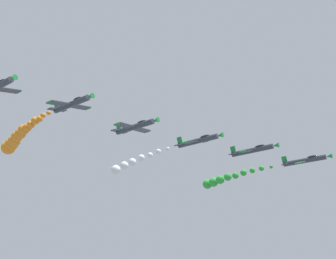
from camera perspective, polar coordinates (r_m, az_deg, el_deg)
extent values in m
cylinder|color=#333842|center=(79.07, 22.36, -4.98)|extent=(1.42, 9.00, 1.42)
cone|color=#1E8438|center=(78.32, 25.95, -4.15)|extent=(1.35, 1.20, 1.35)
cube|color=#333842|center=(79.15, 22.10, -5.11)|extent=(8.67, 1.90, 3.43)
cylinder|color=#1E8438|center=(83.67, 22.63, -4.83)|extent=(0.46, 1.40, 0.46)
cylinder|color=#1E8438|center=(74.63, 21.50, -5.42)|extent=(0.46, 1.40, 0.46)
cube|color=#333842|center=(79.88, 19.58, -5.57)|extent=(3.62, 1.20, 1.51)
cube|color=#1E8438|center=(79.87, 19.36, -4.94)|extent=(0.70, 1.10, 1.55)
ellipsoid|color=black|center=(78.74, 23.53, -4.34)|extent=(1.00, 2.20, 0.94)
sphere|color=green|center=(80.73, 17.30, -6.14)|extent=(0.80, 0.80, 0.80)
sphere|color=green|center=(81.64, 15.75, -6.45)|extent=(1.21, 1.21, 1.21)
sphere|color=green|center=(82.71, 14.28, -6.84)|extent=(1.31, 1.31, 1.31)
sphere|color=green|center=(83.77, 12.84, -7.25)|extent=(1.57, 1.57, 1.57)
sphere|color=green|center=(85.09, 11.51, -7.77)|extent=(1.62, 1.62, 1.62)
sphere|color=green|center=(86.61, 10.21, -8.02)|extent=(1.97, 1.97, 1.97)
sphere|color=green|center=(87.96, 8.95, -8.51)|extent=(2.22, 2.22, 2.22)
sphere|color=green|center=(89.73, 7.82, -8.94)|extent=(2.44, 2.44, 2.44)
sphere|color=green|center=(91.71, 6.79, -9.29)|extent=(2.57, 2.57, 2.57)
cylinder|color=#333842|center=(72.40, 14.23, -3.51)|extent=(1.38, 9.00, 1.38)
cone|color=#1E8438|center=(71.00, 18.05, -2.62)|extent=(1.32, 1.20, 1.32)
cube|color=#333842|center=(72.52, 13.95, -3.66)|extent=(8.81, 1.90, 2.99)
cylinder|color=#1E8438|center=(76.90, 15.04, -3.62)|extent=(0.45, 1.40, 0.45)
cylinder|color=#1E8438|center=(68.17, 12.72, -3.70)|extent=(0.45, 1.40, 0.45)
cube|color=#333842|center=(73.73, 11.33, -4.14)|extent=(3.67, 1.20, 1.34)
cube|color=#1E8438|center=(73.83, 11.11, -3.46)|extent=(0.62, 1.10, 1.57)
ellipsoid|color=black|center=(71.90, 15.48, -2.82)|extent=(0.98, 2.20, 0.91)
cylinder|color=#333842|center=(68.03, 5.10, -1.98)|extent=(1.41, 9.00, 1.41)
cone|color=#1E8438|center=(65.92, 8.96, -1.00)|extent=(1.34, 1.20, 1.34)
cube|color=#333842|center=(68.20, 4.83, -2.13)|extent=(8.69, 1.90, 3.36)
cylinder|color=#1E8438|center=(72.33, 6.49, -2.04)|extent=(0.46, 1.40, 0.46)
cylinder|color=#1E8438|center=(64.14, 2.96, -2.24)|extent=(0.46, 1.40, 0.46)
cube|color=#333842|center=(69.90, 2.24, -2.65)|extent=(3.63, 1.20, 1.49)
cube|color=#1E8438|center=(70.03, 2.02, -1.94)|extent=(0.69, 1.10, 1.55)
ellipsoid|color=black|center=(67.29, 6.35, -1.23)|extent=(0.99, 2.20, 0.93)
sphere|color=white|center=(71.60, -0.04, -3.34)|extent=(0.83, 0.83, 0.83)
sphere|color=white|center=(72.67, -1.68, -3.82)|extent=(1.20, 1.20, 1.20)
sphere|color=white|center=(74.08, -3.09, -4.42)|extent=(1.25, 1.25, 1.25)
sphere|color=white|center=(75.31, -4.61, -4.88)|extent=(1.57, 1.57, 1.57)
sphere|color=white|center=(76.40, -6.14, -5.59)|extent=(1.77, 1.77, 1.77)
sphere|color=white|center=(77.76, -7.52, -6.14)|extent=(1.89, 1.89, 1.89)
sphere|color=white|center=(78.96, -8.96, -6.83)|extent=(2.21, 2.21, 2.21)
cylinder|color=#333842|center=(65.28, -5.75, 0.45)|extent=(1.29, 9.00, 1.29)
cone|color=#1E8438|center=(62.40, -2.13, 1.57)|extent=(1.23, 1.20, 1.23)
cube|color=#333842|center=(65.48, -6.01, 0.28)|extent=(9.06, 1.90, 1.94)
cylinder|color=#1E8438|center=(69.02, -3.58, -0.36)|extent=(0.42, 1.40, 0.42)
cylinder|color=#1E8438|center=(62.09, -8.71, 0.99)|extent=(0.42, 1.40, 0.42)
cube|color=#333842|center=(67.73, -8.36, -0.32)|extent=(3.76, 1.20, 0.91)
cube|color=#1E8438|center=(68.04, -8.47, 0.40)|extent=(0.44, 1.10, 1.60)
ellipsoid|color=black|center=(64.37, -4.55, 1.25)|extent=(0.92, 2.20, 0.84)
cylinder|color=#333842|center=(64.85, -16.29, 4.18)|extent=(1.37, 9.00, 1.37)
cone|color=#1E8438|center=(61.37, -13.18, 5.54)|extent=(1.30, 1.20, 1.30)
cube|color=#333842|center=(65.11, -16.51, 3.99)|extent=(8.88, 1.90, 2.77)
cylinder|color=#1E8438|center=(68.16, -13.58, 3.53)|extent=(0.45, 1.40, 0.45)
cylinder|color=#1E8438|center=(62.25, -19.72, 4.49)|extent=(0.45, 1.40, 0.45)
cube|color=#333842|center=(67.74, -18.49, 3.24)|extent=(3.70, 1.20, 1.25)
cube|color=#1E8438|center=(68.08, -18.62, 3.96)|extent=(0.59, 1.10, 1.57)
ellipsoid|color=black|center=(63.75, -15.28, 5.06)|extent=(0.97, 2.20, 0.90)
sphere|color=orange|center=(69.71, -19.81, 2.70)|extent=(0.86, 0.86, 0.86)
sphere|color=orange|center=(70.83, -20.66, 2.29)|extent=(1.06, 1.06, 1.06)
sphere|color=orange|center=(72.18, -21.18, 1.72)|extent=(1.29, 1.29, 1.29)
sphere|color=orange|center=(73.51, -21.84, 1.41)|extent=(1.65, 1.65, 1.65)
sphere|color=orange|center=(74.69, -22.48, 0.79)|extent=(1.64, 1.64, 1.64)
sphere|color=orange|center=(76.04, -23.02, 0.33)|extent=(1.83, 1.83, 1.83)
sphere|color=orange|center=(77.41, -23.56, -0.02)|extent=(2.26, 2.26, 2.26)
sphere|color=orange|center=(78.75, -24.00, -0.63)|extent=(2.36, 2.36, 2.36)
sphere|color=orange|center=(80.09, -24.50, -1.10)|extent=(2.45, 2.45, 2.45)
sphere|color=orange|center=(81.46, -24.88, -1.77)|extent=(2.67, 2.67, 2.67)
sphere|color=orange|center=(82.90, -25.25, -2.24)|extent=(2.88, 2.88, 2.88)
sphere|color=orange|center=(84.20, -25.73, -2.81)|extent=(3.14, 3.14, 3.14)
cone|color=#1E8438|center=(62.49, -25.04, 7.97)|extent=(1.33, 1.20, 1.33)
cylinder|color=#1E8438|center=(69.20, -24.25, 5.90)|extent=(0.46, 1.40, 0.46)
ellipsoid|color=black|center=(65.24, -26.64, 7.37)|extent=(0.98, 2.20, 0.92)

